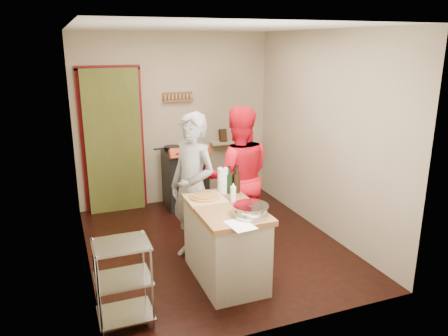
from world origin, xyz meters
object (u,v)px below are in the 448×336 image
Objects in this scene: person_red at (238,177)px; person_stripe at (193,188)px; stove at (185,178)px; island at (226,240)px; wire_shelving at (123,280)px.

person_stripe is at bearing 30.61° from person_red.
stove is 0.82× the size of island.
stove is 1.26× the size of wire_shelving.
person_red reaches higher than stove.
person_red reaches higher than wire_shelving.
person_stripe reaches higher than stove.
island is at bearing -10.62° from person_stripe.
person_stripe reaches higher than wire_shelving.
wire_shelving is at bearing -116.85° from stove.
person_stripe is at bearing 107.40° from island.
person_stripe is at bearing -102.94° from stove.
stove is at bearing 63.15° from wire_shelving.
person_red reaches higher than person_stripe.
person_red is (0.63, 0.19, 0.01)m from person_stripe.
island is at bearing 20.20° from wire_shelving.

